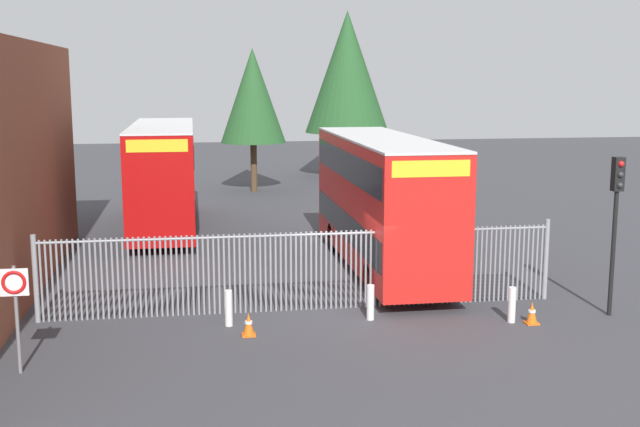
# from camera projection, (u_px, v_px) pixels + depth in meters

# --- Properties ---
(ground_plane) EXTENTS (100.00, 100.00, 0.00)m
(ground_plane) POSITION_uv_depth(u_px,v_px,m) (303.00, 248.00, 30.00)
(ground_plane) COLOR #3D3D42
(palisade_fence) EXTENTS (14.28, 0.14, 2.35)m
(palisade_fence) POSITION_uv_depth(u_px,v_px,m) (304.00, 268.00, 21.84)
(palisade_fence) COLOR gray
(palisade_fence) RESTS_ON ground
(double_decker_bus_near_gate) EXTENTS (2.54, 10.81, 4.42)m
(double_decker_bus_near_gate) POSITION_uv_depth(u_px,v_px,m) (382.00, 198.00, 26.32)
(double_decker_bus_near_gate) COLOR red
(double_decker_bus_near_gate) RESTS_ON ground
(double_decker_bus_behind_fence_left) EXTENTS (2.54, 10.81, 4.42)m
(double_decker_bus_behind_fence_left) POSITION_uv_depth(u_px,v_px,m) (164.00, 173.00, 33.20)
(double_decker_bus_behind_fence_left) COLOR #B70C0C
(double_decker_bus_behind_fence_left) RESTS_ON ground
(bollard_near_left) EXTENTS (0.20, 0.20, 0.95)m
(bollard_near_left) POSITION_uv_depth(u_px,v_px,m) (229.00, 308.00, 20.54)
(bollard_near_left) COLOR silver
(bollard_near_left) RESTS_ON ground
(bollard_center_front) EXTENTS (0.20, 0.20, 0.95)m
(bollard_center_front) POSITION_uv_depth(u_px,v_px,m) (370.00, 302.00, 21.06)
(bollard_center_front) COLOR silver
(bollard_center_front) RESTS_ON ground
(bollard_near_right) EXTENTS (0.20, 0.20, 0.95)m
(bollard_near_right) POSITION_uv_depth(u_px,v_px,m) (512.00, 305.00, 20.85)
(bollard_near_right) COLOR silver
(bollard_near_right) RESTS_ON ground
(traffic_cone_by_gate) EXTENTS (0.34, 0.34, 0.59)m
(traffic_cone_by_gate) POSITION_uv_depth(u_px,v_px,m) (249.00, 324.00, 19.80)
(traffic_cone_by_gate) COLOR orange
(traffic_cone_by_gate) RESTS_ON ground
(traffic_cone_mid_forecourt) EXTENTS (0.34, 0.34, 0.59)m
(traffic_cone_mid_forecourt) POSITION_uv_depth(u_px,v_px,m) (532.00, 313.00, 20.74)
(traffic_cone_mid_forecourt) COLOR orange
(traffic_cone_mid_forecourt) RESTS_ON ground
(speed_limit_sign_post) EXTENTS (0.60, 0.14, 2.40)m
(speed_limit_sign_post) POSITION_uv_depth(u_px,v_px,m) (15.00, 295.00, 17.00)
(speed_limit_sign_post) COLOR slate
(speed_limit_sign_post) RESTS_ON ground
(traffic_light_kerbside) EXTENTS (0.28, 0.33, 4.30)m
(traffic_light_kerbside) POSITION_uv_depth(u_px,v_px,m) (616.00, 207.00, 21.03)
(traffic_light_kerbside) COLOR black
(traffic_light_kerbside) RESTS_ON ground
(tree_tall_back) EXTENTS (5.32, 5.32, 10.47)m
(tree_tall_back) POSITION_uv_depth(u_px,v_px,m) (347.00, 72.00, 50.22)
(tree_tall_back) COLOR #4C3823
(tree_tall_back) RESTS_ON ground
(tree_short_side) EXTENTS (3.63, 3.63, 7.94)m
(tree_short_side) POSITION_uv_depth(u_px,v_px,m) (253.00, 96.00, 43.90)
(tree_short_side) COLOR #4C3823
(tree_short_side) RESTS_ON ground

